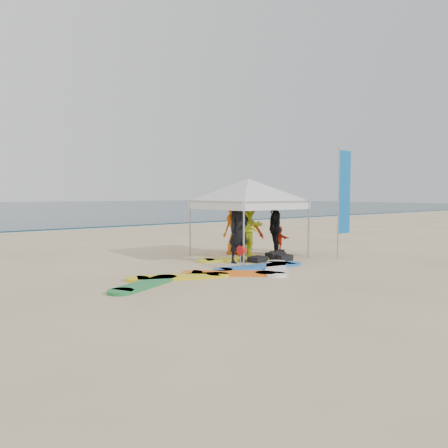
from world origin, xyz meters
TOP-DOWN VIEW (x-y plane):
  - ground at (0.00, 0.00)m, footprint 120.00×120.00m
  - shoreline_foam at (0.00, 18.20)m, footprint 160.00×1.20m
  - person_black_a at (0.46, 2.95)m, footprint 0.71×0.47m
  - person_yellow at (1.37, 3.44)m, footprint 1.01×0.81m
  - person_orange_a at (1.69, 3.99)m, footprint 1.25×1.16m
  - person_black_b at (2.41, 3.43)m, footprint 1.12×0.96m
  - person_orange_b at (1.59, 4.43)m, footprint 0.98×0.68m
  - person_seated at (3.30, 4.11)m, footprint 0.36×0.86m
  - canopy_tent at (1.45, 3.65)m, footprint 3.80×3.80m
  - feather_flag at (3.61, 1.61)m, footprint 0.58×0.04m
  - marker_pennant at (-0.06, 2.11)m, footprint 0.28×0.28m
  - gear_pile at (1.67, 2.73)m, footprint 1.89×1.13m
  - surfboard_spread at (-0.76, 2.01)m, footprint 5.72×3.33m

SIDE VIEW (x-z plane):
  - ground at x=0.00m, z-range 0.00..0.00m
  - shoreline_foam at x=0.00m, z-range 0.00..0.01m
  - surfboard_spread at x=-0.76m, z-range 0.00..0.07m
  - gear_pile at x=1.67m, z-range -0.01..0.21m
  - person_seated at x=3.30m, z-range 0.00..0.90m
  - marker_pennant at x=-0.06m, z-range 0.18..0.81m
  - person_orange_a at x=1.69m, z-range 0.00..1.69m
  - person_black_b at x=2.41m, z-range 0.00..1.81m
  - person_orange_b at x=1.59m, z-range 0.00..1.91m
  - person_black_a at x=0.46m, z-range 0.00..1.93m
  - person_yellow at x=1.37m, z-range 0.00..1.96m
  - feather_flag at x=3.61m, z-range 0.31..3.77m
  - canopy_tent at x=1.45m, z-range 1.06..3.93m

